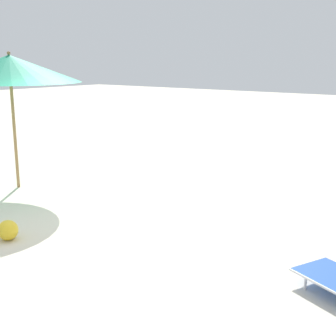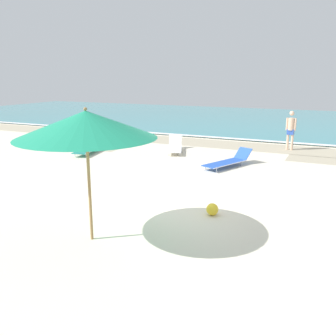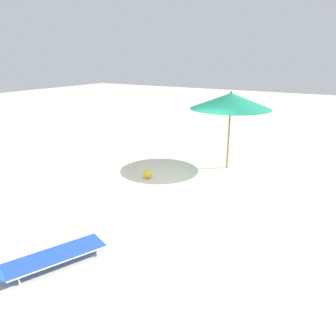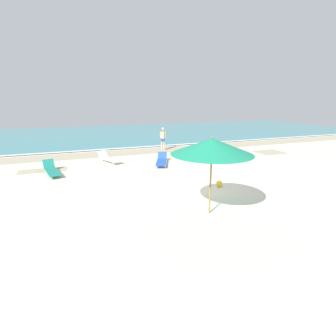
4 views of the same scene
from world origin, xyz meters
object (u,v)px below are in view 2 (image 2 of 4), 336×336
object	(u,v)px
sun_lounger_near_water_left	(228,161)
beachgoer_wading_adult	(291,128)
sun_lounger_beside_umbrella	(175,147)
sun_lounger_under_umbrella	(90,148)
beach_umbrella	(86,125)
beach_ball	(212,209)

from	to	relation	value
sun_lounger_near_water_left	beachgoer_wading_adult	size ratio (longest dim) A/B	1.33
sun_lounger_near_water_left	sun_lounger_beside_umbrella	bearing A→B (deg)	171.79
beachgoer_wading_adult	sun_lounger_beside_umbrella	bearing A→B (deg)	-143.44
sun_lounger_under_umbrella	beachgoer_wading_adult	size ratio (longest dim) A/B	1.31
beach_umbrella	sun_lounger_under_umbrella	world-z (taller)	beach_umbrella
beach_umbrella	sun_lounger_beside_umbrella	distance (m)	9.58
sun_lounger_near_water_left	beach_umbrella	bearing A→B (deg)	-73.89
beach_umbrella	sun_lounger_near_water_left	world-z (taller)	beach_umbrella
beachgoer_wading_adult	sun_lounger_near_water_left	bearing A→B (deg)	-103.81
beachgoer_wading_adult	beach_umbrella	bearing A→B (deg)	-94.88
sun_lounger_under_umbrella	beach_umbrella	bearing A→B (deg)	-65.47
sun_lounger_under_umbrella	beach_ball	world-z (taller)	sun_lounger_under_umbrella
sun_lounger_under_umbrella	beach_ball	xyz separation A→B (m)	(7.27, -4.97, -0.07)
beach_umbrella	sun_lounger_beside_umbrella	size ratio (longest dim) A/B	1.28
beach_umbrella	beachgoer_wading_adult	distance (m)	12.02
sun_lounger_under_umbrella	beach_ball	size ratio (longest dim) A/B	7.72
beach_umbrella	beach_ball	xyz separation A→B (m)	(1.83, 2.36, -2.23)
beach_umbrella	beachgoer_wading_adult	bearing A→B (deg)	78.29
sun_lounger_beside_umbrella	beachgoer_wading_adult	xyz separation A→B (m)	(4.57, 2.61, 0.78)
sun_lounger_near_water_left	beachgoer_wading_adult	distance (m)	4.70
beach_ball	sun_lounger_near_water_left	bearing A→B (deg)	101.82
sun_lounger_beside_umbrella	beach_ball	size ratio (longest dim) A/B	7.25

